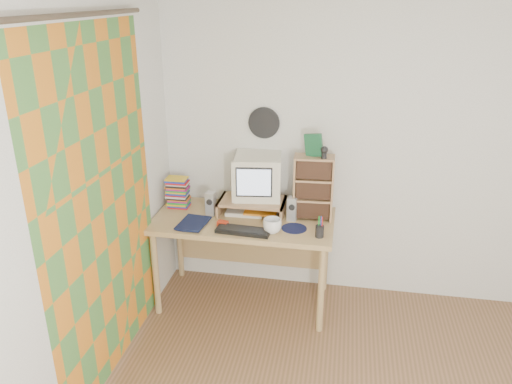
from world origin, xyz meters
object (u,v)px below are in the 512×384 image
at_px(crt_monitor, 257,178).
at_px(keyboard, 243,231).
at_px(desk, 245,230).
at_px(mug, 272,226).
at_px(dvd_stack, 178,193).
at_px(cd_rack, 313,188).
at_px(diary, 181,220).

distance_m(crt_monitor, keyboard, 0.48).
distance_m(desk, mug, 0.42).
bearing_deg(dvd_stack, mug, -22.83).
xyz_separation_m(cd_rack, diary, (-0.97, -0.28, -0.23)).
distance_m(crt_monitor, mug, 0.46).
xyz_separation_m(keyboard, mug, (0.21, 0.04, 0.04)).
bearing_deg(mug, keyboard, -170.30).
relative_size(keyboard, dvd_stack, 1.68).
bearing_deg(cd_rack, dvd_stack, 175.81).
relative_size(dvd_stack, cd_rack, 0.47).
height_order(crt_monitor, keyboard, crt_monitor).
bearing_deg(desk, crt_monitor, 47.09).
relative_size(desk, dvd_stack, 5.89).
xyz_separation_m(crt_monitor, diary, (-0.53, -0.32, -0.26)).
xyz_separation_m(crt_monitor, keyboard, (-0.03, -0.39, -0.28)).
distance_m(desk, crt_monitor, 0.44).
bearing_deg(crt_monitor, mug, -70.77).
height_order(dvd_stack, diary, dvd_stack).
xyz_separation_m(desk, keyboard, (0.05, -0.30, 0.15)).
height_order(keyboard, diary, diary).
height_order(desk, dvd_stack, dvd_stack).
bearing_deg(cd_rack, desk, -177.76).
bearing_deg(diary, cd_rack, 21.60).
xyz_separation_m(keyboard, dvd_stack, (-0.62, 0.37, 0.11)).
height_order(keyboard, dvd_stack, dvd_stack).
bearing_deg(keyboard, desk, 103.22).
bearing_deg(desk, cd_rack, 5.51).
bearing_deg(keyboard, mug, 13.82).
bearing_deg(mug, crt_monitor, 116.66).
bearing_deg(desk, mug, -45.93).
xyz_separation_m(crt_monitor, cd_rack, (0.44, -0.04, -0.04)).
distance_m(dvd_stack, mug, 0.90).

